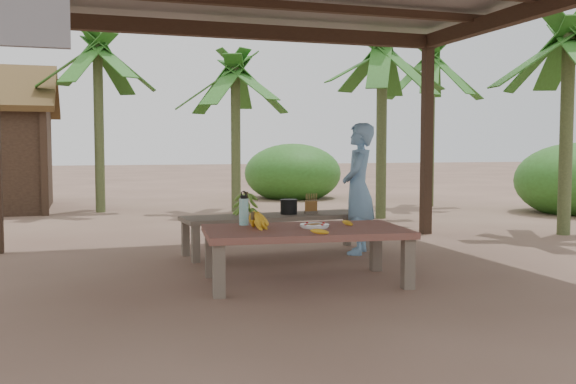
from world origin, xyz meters
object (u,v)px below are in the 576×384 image
object	(u,v)px
plate	(315,226)
woman	(358,189)
water_flask	(244,211)
cooking_pot	(289,207)
bench	(278,219)
work_table	(305,235)
ripe_banana_bunch	(253,220)

from	to	relation	value
plate	woman	distance (m)	1.70
water_flask	cooking_pot	size ratio (longest dim) A/B	1.64
water_flask	woman	distance (m)	1.85
bench	woman	world-z (taller)	woman
bench	water_flask	distance (m)	1.45
water_flask	woman	xyz separation A→B (m)	(1.59, 0.94, 0.12)
bench	water_flask	bearing A→B (deg)	-124.39
work_table	cooking_pot	distance (m)	1.70
woman	ripe_banana_bunch	bearing A→B (deg)	-20.17
work_table	ripe_banana_bunch	distance (m)	0.50
work_table	woman	size ratio (longest dim) A/B	1.26
water_flask	bench	bearing A→B (deg)	60.45
cooking_pot	bench	bearing A→B (deg)	-172.99
work_table	cooking_pot	bearing A→B (deg)	83.49
plate	cooking_pot	world-z (taller)	cooking_pot
bench	water_flask	world-z (taller)	water_flask
work_table	plate	world-z (taller)	plate
ripe_banana_bunch	woman	bearing A→B (deg)	38.29
cooking_pot	woman	size ratio (longest dim) A/B	0.13
ripe_banana_bunch	water_flask	size ratio (longest dim) A/B	0.85
ripe_banana_bunch	bench	bearing A→B (deg)	65.72
work_table	cooking_pot	world-z (taller)	cooking_pot
bench	woman	xyz separation A→B (m)	(0.88, -0.30, 0.36)
ripe_banana_bunch	plate	distance (m)	0.57
work_table	plate	size ratio (longest dim) A/B	7.22
work_table	water_flask	xyz separation A→B (m)	(-0.47, 0.39, 0.20)
bench	ripe_banana_bunch	world-z (taller)	ripe_banana_bunch
plate	ripe_banana_bunch	bearing A→B (deg)	171.06
cooking_pot	woman	distance (m)	0.83
ripe_banana_bunch	woman	world-z (taller)	woman
plate	woman	world-z (taller)	woman
work_table	ripe_banana_bunch	bearing A→B (deg)	175.31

